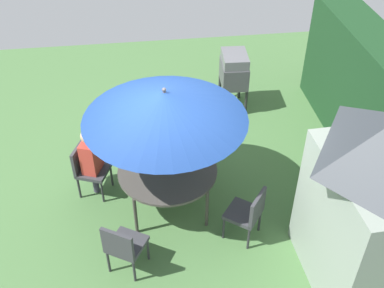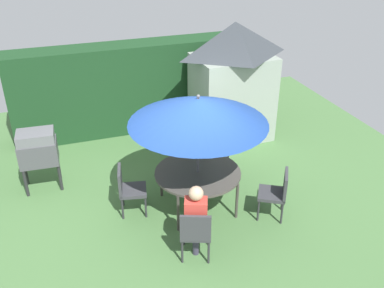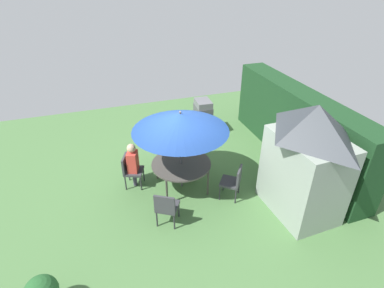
{
  "view_description": "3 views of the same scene",
  "coord_description": "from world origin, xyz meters",
  "px_view_note": "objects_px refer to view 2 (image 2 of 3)",
  "views": [
    {
      "loc": [
        5.64,
        -0.41,
        5.49
      ],
      "look_at": [
        -0.11,
        0.36,
        0.84
      ],
      "focal_mm": 44.01,
      "sensor_mm": 36.0,
      "label": 1
    },
    {
      "loc": [
        -1.85,
        -6.07,
        4.77
      ],
      "look_at": [
        0.31,
        0.2,
        1.15
      ],
      "focal_mm": 40.33,
      "sensor_mm": 36.0,
      "label": 2
    },
    {
      "loc": [
        6.43,
        -1.84,
        5.1
      ],
      "look_at": [
        0.23,
        0.24,
        1.19
      ],
      "focal_mm": 28.43,
      "sensor_mm": 36.0,
      "label": 3
    }
  ],
  "objects_px": {
    "bbq_grill": "(38,149)",
    "chair_far_side": "(277,191)",
    "chair_toward_hedge": "(218,147)",
    "chair_toward_house": "(128,187)",
    "patio_table": "(198,174)",
    "person_in_red": "(196,214)",
    "chair_near_shed": "(196,231)",
    "garden_shed": "(233,81)",
    "patio_umbrella": "(198,111)"
  },
  "relations": [
    {
      "from": "patio_table",
      "to": "chair_far_side",
      "type": "distance_m",
      "value": 1.4
    },
    {
      "from": "patio_umbrella",
      "to": "chair_toward_house",
      "type": "bearing_deg",
      "value": 168.52
    },
    {
      "from": "chair_toward_hedge",
      "to": "chair_far_side",
      "type": "bearing_deg",
      "value": -78.3
    },
    {
      "from": "garden_shed",
      "to": "bbq_grill",
      "type": "bearing_deg",
      "value": -169.2
    },
    {
      "from": "patio_umbrella",
      "to": "chair_far_side",
      "type": "bearing_deg",
      "value": -30.58
    },
    {
      "from": "patio_table",
      "to": "patio_umbrella",
      "type": "relative_size",
      "value": 0.65
    },
    {
      "from": "chair_near_shed",
      "to": "chair_toward_hedge",
      "type": "distance_m",
      "value": 2.66
    },
    {
      "from": "bbq_grill",
      "to": "patio_umbrella",
      "type": "bearing_deg",
      "value": -30.8
    },
    {
      "from": "chair_toward_hedge",
      "to": "chair_toward_house",
      "type": "relative_size",
      "value": 1.0
    },
    {
      "from": "patio_table",
      "to": "garden_shed",
      "type": "bearing_deg",
      "value": 54.75
    },
    {
      "from": "chair_far_side",
      "to": "chair_toward_house",
      "type": "bearing_deg",
      "value": 158.37
    },
    {
      "from": "chair_far_side",
      "to": "person_in_red",
      "type": "height_order",
      "value": "person_in_red"
    },
    {
      "from": "chair_toward_hedge",
      "to": "garden_shed",
      "type": "bearing_deg",
      "value": 56.52
    },
    {
      "from": "chair_far_side",
      "to": "chair_toward_house",
      "type": "relative_size",
      "value": 1.0
    },
    {
      "from": "chair_toward_hedge",
      "to": "person_in_red",
      "type": "height_order",
      "value": "person_in_red"
    },
    {
      "from": "patio_table",
      "to": "person_in_red",
      "type": "relative_size",
      "value": 1.2
    },
    {
      "from": "chair_far_side",
      "to": "person_in_red",
      "type": "relative_size",
      "value": 0.71
    },
    {
      "from": "chair_toward_hedge",
      "to": "chair_toward_house",
      "type": "bearing_deg",
      "value": -157.47
    },
    {
      "from": "bbq_grill",
      "to": "chair_far_side",
      "type": "relative_size",
      "value": 1.33
    },
    {
      "from": "bbq_grill",
      "to": "chair_far_side",
      "type": "xyz_separation_m",
      "value": [
        3.81,
        -2.26,
        -0.33
      ]
    },
    {
      "from": "chair_toward_hedge",
      "to": "person_in_red",
      "type": "bearing_deg",
      "value": -119.49
    },
    {
      "from": "person_in_red",
      "to": "bbq_grill",
      "type": "bearing_deg",
      "value": 128.63
    },
    {
      "from": "garden_shed",
      "to": "chair_toward_hedge",
      "type": "bearing_deg",
      "value": -123.48
    },
    {
      "from": "chair_toward_house",
      "to": "person_in_red",
      "type": "relative_size",
      "value": 0.71
    },
    {
      "from": "chair_far_side",
      "to": "chair_toward_house",
      "type": "xyz_separation_m",
      "value": [
        -2.4,
        0.95,
        0.0
      ]
    },
    {
      "from": "garden_shed",
      "to": "patio_umbrella",
      "type": "height_order",
      "value": "garden_shed"
    },
    {
      "from": "bbq_grill",
      "to": "chair_near_shed",
      "type": "bearing_deg",
      "value": -52.57
    },
    {
      "from": "garden_shed",
      "to": "chair_toward_hedge",
      "type": "xyz_separation_m",
      "value": [
        -0.85,
        -1.29,
        -0.86
      ]
    },
    {
      "from": "chair_near_shed",
      "to": "chair_far_side",
      "type": "bearing_deg",
      "value": 17.63
    },
    {
      "from": "bbq_grill",
      "to": "chair_far_side",
      "type": "height_order",
      "value": "bbq_grill"
    },
    {
      "from": "chair_toward_house",
      "to": "garden_shed",
      "type": "bearing_deg",
      "value": 36.51
    },
    {
      "from": "garden_shed",
      "to": "chair_toward_house",
      "type": "xyz_separation_m",
      "value": [
        -2.88,
        -2.13,
        -0.86
      ]
    },
    {
      "from": "patio_umbrella",
      "to": "bbq_grill",
      "type": "height_order",
      "value": "patio_umbrella"
    },
    {
      "from": "chair_toward_house",
      "to": "patio_umbrella",
      "type": "bearing_deg",
      "value": -11.48
    },
    {
      "from": "bbq_grill",
      "to": "garden_shed",
      "type": "bearing_deg",
      "value": 10.8
    },
    {
      "from": "patio_table",
      "to": "chair_far_side",
      "type": "xyz_separation_m",
      "value": [
        1.2,
        -0.71,
        -0.17
      ]
    },
    {
      "from": "bbq_grill",
      "to": "chair_far_side",
      "type": "bearing_deg",
      "value": -30.73
    },
    {
      "from": "patio_table",
      "to": "chair_toward_house",
      "type": "relative_size",
      "value": 1.68
    },
    {
      "from": "chair_far_side",
      "to": "chair_toward_hedge",
      "type": "distance_m",
      "value": 1.83
    },
    {
      "from": "garden_shed",
      "to": "patio_table",
      "type": "bearing_deg",
      "value": -125.25
    },
    {
      "from": "garden_shed",
      "to": "chair_toward_house",
      "type": "height_order",
      "value": "garden_shed"
    },
    {
      "from": "chair_toward_hedge",
      "to": "person_in_red",
      "type": "xyz_separation_m",
      "value": [
        -1.27,
        -2.24,
        0.26
      ]
    },
    {
      "from": "patio_table",
      "to": "chair_near_shed",
      "type": "xyz_separation_m",
      "value": [
        -0.47,
        -1.24,
        -0.17
      ]
    },
    {
      "from": "patio_umbrella",
      "to": "person_in_red",
      "type": "distance_m",
      "value": 1.67
    },
    {
      "from": "bbq_grill",
      "to": "chair_toward_hedge",
      "type": "bearing_deg",
      "value": -7.83
    },
    {
      "from": "chair_far_side",
      "to": "chair_toward_hedge",
      "type": "height_order",
      "value": "same"
    },
    {
      "from": "bbq_grill",
      "to": "chair_toward_hedge",
      "type": "relative_size",
      "value": 1.33
    },
    {
      "from": "patio_table",
      "to": "chair_near_shed",
      "type": "bearing_deg",
      "value": -110.94
    },
    {
      "from": "chair_far_side",
      "to": "chair_toward_hedge",
      "type": "bearing_deg",
      "value": 101.7
    },
    {
      "from": "chair_toward_hedge",
      "to": "chair_toward_house",
      "type": "xyz_separation_m",
      "value": [
        -2.03,
        -0.84,
        0.0
      ]
    }
  ]
}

